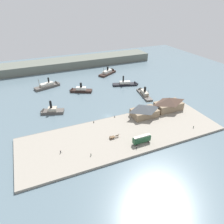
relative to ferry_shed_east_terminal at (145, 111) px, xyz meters
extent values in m
plane|color=slate|center=(-20.13, 10.56, -4.81)|extent=(320.00, 320.00, 0.00)
cube|color=gray|center=(-20.13, -11.44, -4.21)|extent=(110.00, 36.00, 1.20)
cube|color=slate|center=(-20.13, 6.96, -4.31)|extent=(110.00, 0.80, 1.00)
cube|color=#847056|center=(0.00, 0.00, -1.36)|extent=(15.76, 9.90, 4.50)
pyramid|color=#33383D|center=(0.00, 0.00, 2.19)|extent=(16.07, 10.39, 2.60)
cube|color=#847056|center=(18.54, 0.93, -1.06)|extent=(17.48, 9.41, 5.10)
pyramid|color=#473328|center=(18.54, 0.93, 3.22)|extent=(17.83, 9.88, 3.46)
cube|color=#1E4C2D|center=(-15.22, -22.55, -1.19)|extent=(9.48, 2.27, 3.03)
cube|color=beige|center=(-15.22, -22.55, 0.58)|extent=(9.10, 1.59, 0.50)
cylinder|color=black|center=(-11.90, -21.42, -3.16)|extent=(0.90, 0.18, 0.90)
cylinder|color=black|center=(-11.90, -23.68, -3.16)|extent=(0.90, 0.18, 0.90)
cylinder|color=black|center=(-18.54, -21.42, -3.16)|extent=(0.90, 0.18, 0.90)
cylinder|color=black|center=(-18.54, -23.68, -3.16)|extent=(0.90, 0.18, 0.90)
cube|color=brown|center=(-27.36, -13.26, -2.76)|extent=(2.67, 1.56, 0.50)
cylinder|color=#4C3828|center=(-28.16, -12.47, -3.01)|extent=(1.20, 0.10, 1.20)
cylinder|color=#4C3828|center=(-28.16, -14.04, -3.01)|extent=(1.20, 0.10, 1.20)
ellipsoid|color=#7A6651|center=(-24.62, -13.26, -2.51)|extent=(2.00, 0.70, 0.90)
ellipsoid|color=#7A6651|center=(-23.52, -13.26, -1.96)|extent=(0.70, 0.32, 0.44)
cylinder|color=#7A6651|center=(-24.02, -13.06, -3.11)|extent=(0.16, 0.16, 1.00)
cylinder|color=#7A6651|center=(-24.02, -13.46, -3.11)|extent=(0.16, 0.16, 1.00)
cylinder|color=#7A6651|center=(-25.22, -13.06, -3.11)|extent=(0.16, 0.16, 1.00)
cylinder|color=#7A6651|center=(-25.22, -13.46, -3.11)|extent=(0.16, 0.16, 1.00)
cylinder|color=#3D4C42|center=(-41.75, -21.54, -2.96)|extent=(0.38, 0.38, 1.30)
sphere|color=#CCA889|center=(-41.75, -21.54, -2.19)|extent=(0.24, 0.24, 0.24)
cylinder|color=#232328|center=(-54.39, -13.93, -2.90)|extent=(0.41, 0.41, 1.40)
sphere|color=#CCA889|center=(-54.39, -13.93, -2.08)|extent=(0.26, 0.26, 0.26)
cylinder|color=#3D4C42|center=(18.65, -22.44, -2.95)|extent=(0.38, 0.38, 1.31)
sphere|color=#CCA889|center=(18.65, -22.44, -2.18)|extent=(0.24, 0.24, 0.24)
cylinder|color=#232328|center=(-19.71, -25.56, -2.91)|extent=(0.41, 0.41, 1.39)
sphere|color=#CCA889|center=(-19.71, -25.56, -2.09)|extent=(0.25, 0.25, 0.25)
cylinder|color=black|center=(-17.53, 5.63, -3.16)|extent=(0.44, 0.44, 0.90)
cylinder|color=black|center=(-31.34, 5.05, -3.16)|extent=(0.44, 0.44, 0.90)
cube|color=black|center=(9.09, 82.88, -3.98)|extent=(20.22, 15.98, 1.66)
cone|color=black|center=(17.48, 88.11, -3.98)|extent=(6.11, 6.84, 5.84)
cube|color=silver|center=(9.09, 82.88, -2.00)|extent=(11.07, 8.79, 2.29)
cylinder|color=black|center=(9.54, 83.16, 0.76)|extent=(1.69, 1.69, 3.23)
cylinder|color=brown|center=(4.05, 79.73, 0.15)|extent=(0.24, 0.24, 6.59)
cube|color=black|center=(-25.17, 53.22, -3.91)|extent=(17.14, 12.22, 1.79)
cone|color=black|center=(-32.56, 57.03, -3.91)|extent=(4.79, 5.50, 4.65)
cube|color=silver|center=(-25.17, 53.22, -1.93)|extent=(8.17, 6.25, 2.17)
cylinder|color=black|center=(-25.12, 53.19, 0.89)|extent=(1.71, 1.71, 3.48)
cube|color=#514C47|center=(-51.22, 28.51, -3.89)|extent=(15.04, 9.65, 1.83)
cone|color=#514C47|center=(-57.87, 30.75, -3.89)|extent=(3.96, 5.45, 4.90)
cube|color=#B2A893|center=(-51.22, 28.51, -1.97)|extent=(6.38, 5.71, 2.02)
cylinder|color=black|center=(-51.81, 28.71, 1.39)|extent=(1.48, 1.48, 4.70)
cube|color=#514C47|center=(-48.68, 72.26, -3.84)|extent=(21.18, 11.90, 1.94)
cone|color=#514C47|center=(-39.00, 75.36, -3.84)|extent=(5.13, 6.25, 5.39)
cube|color=beige|center=(-48.68, 72.26, -1.78)|extent=(11.16, 6.90, 2.18)
cylinder|color=black|center=(-46.75, 72.88, 1.41)|extent=(1.21, 1.21, 4.20)
cylinder|color=brown|center=(-54.49, 70.40, 0.46)|extent=(0.24, 0.24, 6.66)
cube|color=black|center=(12.28, 51.76, -4.09)|extent=(21.03, 11.19, 1.43)
cone|color=black|center=(22.00, 48.75, -4.09)|extent=(4.94, 5.75, 4.88)
cube|color=silver|center=(12.28, 51.76, -2.32)|extent=(9.27, 5.63, 2.11)
cylinder|color=black|center=(10.88, 52.19, 1.10)|extent=(1.26, 1.26, 4.72)
cube|color=#514C47|center=(16.79, 27.69, -4.19)|extent=(8.24, 21.76, 1.22)
cone|color=#514C47|center=(18.50, 38.18, -4.19)|extent=(4.96, 4.48, 4.41)
cube|color=#B2A893|center=(16.79, 27.69, -2.36)|extent=(4.50, 10.07, 2.44)
cylinder|color=black|center=(16.72, 27.25, 0.61)|extent=(1.72, 1.72, 3.51)
cylinder|color=brown|center=(15.77, 21.40, -0.54)|extent=(0.24, 0.24, 6.08)
cube|color=#60665B|center=(-20.13, 120.56, -0.81)|extent=(180.00, 24.00, 8.00)
camera|label=1|loc=(-61.69, -92.74, 62.17)|focal=33.01mm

